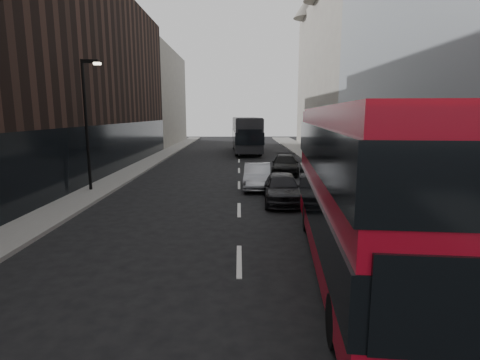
{
  "coord_description": "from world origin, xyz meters",
  "views": [
    {
      "loc": [
        -0.01,
        -2.53,
        4.31
      ],
      "look_at": [
        0.02,
        7.71,
        2.5
      ],
      "focal_mm": 28.0,
      "sensor_mm": 36.0,
      "label": 1
    }
  ],
  "objects_px": {
    "red_bus": "(362,183)",
    "car_a": "(282,188)",
    "street_lamp": "(87,116)",
    "car_b": "(257,176)",
    "car_c": "(285,165)",
    "grey_bus": "(246,134)"
  },
  "relations": [
    {
      "from": "red_bus",
      "to": "car_a",
      "type": "relative_size",
      "value": 2.6
    },
    {
      "from": "street_lamp",
      "to": "car_b",
      "type": "bearing_deg",
      "value": 7.24
    },
    {
      "from": "red_bus",
      "to": "car_c",
      "type": "height_order",
      "value": "red_bus"
    },
    {
      "from": "car_c",
      "to": "car_b",
      "type": "bearing_deg",
      "value": -106.81
    },
    {
      "from": "street_lamp",
      "to": "red_bus",
      "type": "distance_m",
      "value": 15.82
    },
    {
      "from": "car_b",
      "to": "car_c",
      "type": "bearing_deg",
      "value": 69.79
    },
    {
      "from": "street_lamp",
      "to": "car_c",
      "type": "height_order",
      "value": "street_lamp"
    },
    {
      "from": "street_lamp",
      "to": "red_bus",
      "type": "height_order",
      "value": "street_lamp"
    },
    {
      "from": "car_a",
      "to": "car_c",
      "type": "height_order",
      "value": "car_a"
    },
    {
      "from": "grey_bus",
      "to": "street_lamp",
      "type": "bearing_deg",
      "value": -114.91
    },
    {
      "from": "car_a",
      "to": "car_b",
      "type": "bearing_deg",
      "value": 108.7
    },
    {
      "from": "grey_bus",
      "to": "car_a",
      "type": "relative_size",
      "value": 2.81
    },
    {
      "from": "car_c",
      "to": "grey_bus",
      "type": "bearing_deg",
      "value": 106.3
    },
    {
      "from": "red_bus",
      "to": "car_c",
      "type": "relative_size",
      "value": 2.42
    },
    {
      "from": "car_a",
      "to": "car_b",
      "type": "relative_size",
      "value": 1.0
    },
    {
      "from": "street_lamp",
      "to": "car_b",
      "type": "height_order",
      "value": "street_lamp"
    },
    {
      "from": "grey_bus",
      "to": "car_a",
      "type": "height_order",
      "value": "grey_bus"
    },
    {
      "from": "car_b",
      "to": "red_bus",
      "type": "bearing_deg",
      "value": -76.14
    },
    {
      "from": "car_b",
      "to": "street_lamp",
      "type": "bearing_deg",
      "value": -169.4
    },
    {
      "from": "grey_bus",
      "to": "car_b",
      "type": "relative_size",
      "value": 2.81
    },
    {
      "from": "grey_bus",
      "to": "car_b",
      "type": "xyz_separation_m",
      "value": [
        0.28,
        -20.54,
        -1.38
      ]
    },
    {
      "from": "car_a",
      "to": "car_b",
      "type": "height_order",
      "value": "car_a"
    }
  ]
}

